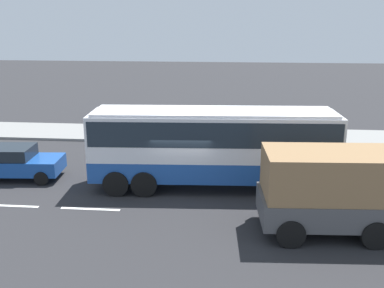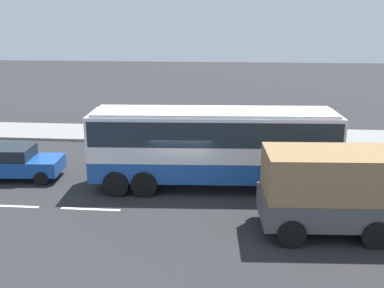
% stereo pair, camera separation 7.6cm
% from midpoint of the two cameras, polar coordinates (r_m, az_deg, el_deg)
% --- Properties ---
extents(ground_plane, '(120.00, 120.00, 0.00)m').
position_cam_midpoint_polar(ground_plane, '(19.44, -1.22, -5.92)').
color(ground_plane, '#28282B').
extents(sidewalk_curb, '(80.00, 4.00, 0.15)m').
position_cam_midpoint_polar(sidewalk_curb, '(28.17, 0.84, 1.22)').
color(sidewalk_curb, gray).
rests_on(sidewalk_curb, ground_plane).
extents(lane_centreline, '(47.27, 0.16, 0.01)m').
position_cam_midpoint_polar(lane_centreline, '(17.12, 2.45, -9.08)').
color(lane_centreline, white).
rests_on(lane_centreline, ground_plane).
extents(coach_bus, '(10.76, 3.10, 3.51)m').
position_cam_midpoint_polar(coach_bus, '(19.01, 2.69, 0.46)').
color(coach_bus, '#1E4C9E').
rests_on(coach_bus, ground_plane).
extents(cargo_truck, '(7.82, 3.01, 2.94)m').
position_cam_midpoint_polar(cargo_truck, '(16.29, 21.72, -5.57)').
color(cargo_truck, '#19592D').
rests_on(cargo_truck, ground_plane).
extents(car_blue_saloon, '(4.30, 2.19, 1.54)m').
position_cam_midpoint_polar(car_blue_saloon, '(22.11, -22.32, -2.18)').
color(car_blue_saloon, '#194799').
rests_on(car_blue_saloon, ground_plane).
extents(pedestrian_near_curb, '(0.32, 0.32, 1.55)m').
position_cam_midpoint_polar(pedestrian_near_curb, '(26.98, -5.93, 2.57)').
color(pedestrian_near_curb, '#38334C').
rests_on(pedestrian_near_curb, sidewalk_curb).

